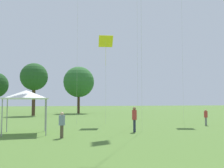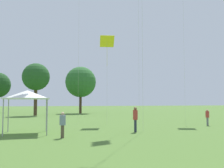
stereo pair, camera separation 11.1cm
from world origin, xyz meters
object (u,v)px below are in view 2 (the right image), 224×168
at_px(person_standing_1, 207,116).
at_px(kite_9, 107,43).
at_px(canopy_tent, 27,95).
at_px(distant_tree_0, 36,77).
at_px(distant_tree_2, 81,82).
at_px(person_standing_0, 63,123).
at_px(person_standing_2, 135,117).

height_order(person_standing_1, kite_9, kite_9).
relative_size(canopy_tent, distant_tree_0, 0.36).
distance_m(person_standing_1, canopy_tent, 16.49).
xyz_separation_m(kite_9, distant_tree_2, (2.07, 26.43, -2.03)).
distance_m(person_standing_0, kite_9, 12.65).
bearing_deg(distant_tree_2, canopy_tent, -106.58).
height_order(person_standing_1, canopy_tent, canopy_tent).
bearing_deg(kite_9, person_standing_0, 115.99).
distance_m(canopy_tent, distant_tree_2, 33.84).
relative_size(person_standing_2, distant_tree_2, 0.20).
bearing_deg(person_standing_1, distant_tree_2, -176.87).
bearing_deg(person_standing_0, kite_9, 96.93).
xyz_separation_m(person_standing_0, person_standing_2, (5.51, 1.64, 0.18)).
distance_m(person_standing_0, canopy_tent, 4.09).
height_order(canopy_tent, distant_tree_0, distant_tree_0).
distance_m(person_standing_0, person_standing_1, 14.91).
bearing_deg(distant_tree_0, person_standing_0, -87.48).
xyz_separation_m(person_standing_0, canopy_tent, (-2.17, 2.98, 1.77)).
bearing_deg(kite_9, person_standing_2, 148.47).
height_order(person_standing_0, canopy_tent, canopy_tent).
distance_m(person_standing_2, kite_9, 10.12).
bearing_deg(person_standing_0, distant_tree_2, 116.38).
height_order(kite_9, distant_tree_0, kite_9).
bearing_deg(kite_9, person_standing_1, -147.45).
relative_size(person_standing_2, canopy_tent, 0.59).
xyz_separation_m(person_standing_1, person_standing_2, (-8.62, -3.11, 0.20)).
bearing_deg(distant_tree_0, canopy_tent, -92.06).
bearing_deg(kite_9, distant_tree_2, -37.10).
xyz_separation_m(person_standing_0, kite_9, (5.37, 8.80, 7.32)).
bearing_deg(canopy_tent, person_standing_0, -53.95).
height_order(canopy_tent, kite_9, kite_9).
relative_size(person_standing_0, kite_9, 0.18).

